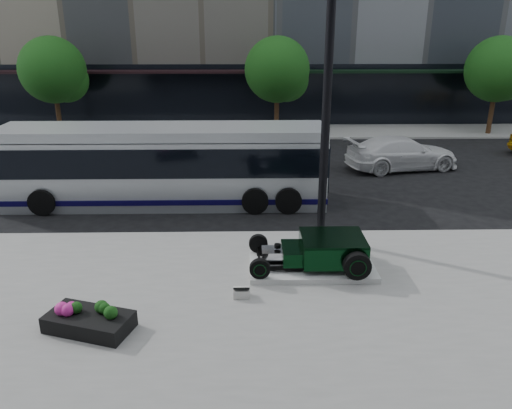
{
  "coord_description": "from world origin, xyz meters",
  "views": [
    {
      "loc": [
        -0.83,
        -16.92,
        6.52
      ],
      "look_at": [
        -0.54,
        -2.4,
        1.2
      ],
      "focal_mm": 35.0,
      "sensor_mm": 36.0,
      "label": 1
    }
  ],
  "objects_px": {
    "hot_rod": "(324,250)",
    "lamppost": "(326,115)",
    "transit_bus": "(164,165)",
    "white_sedan": "(402,153)",
    "flower_planter": "(89,320)"
  },
  "relations": [
    {
      "from": "hot_rod",
      "to": "white_sedan",
      "type": "distance_m",
      "value": 11.51
    },
    {
      "from": "hot_rod",
      "to": "transit_bus",
      "type": "relative_size",
      "value": 0.27
    },
    {
      "from": "hot_rod",
      "to": "white_sedan",
      "type": "bearing_deg",
      "value": 63.33
    },
    {
      "from": "flower_planter",
      "to": "transit_bus",
      "type": "xyz_separation_m",
      "value": [
        0.41,
        8.66,
        1.15
      ]
    },
    {
      "from": "white_sedan",
      "to": "lamppost",
      "type": "bearing_deg",
      "value": 137.07
    },
    {
      "from": "hot_rod",
      "to": "lamppost",
      "type": "bearing_deg",
      "value": 84.56
    },
    {
      "from": "transit_bus",
      "to": "white_sedan",
      "type": "bearing_deg",
      "value": 23.05
    },
    {
      "from": "hot_rod",
      "to": "lamppost",
      "type": "distance_m",
      "value": 3.89
    },
    {
      "from": "lamppost",
      "to": "transit_bus",
      "type": "xyz_separation_m",
      "value": [
        -5.39,
        3.85,
        -2.53
      ]
    },
    {
      "from": "lamppost",
      "to": "flower_planter",
      "type": "bearing_deg",
      "value": -140.32
    },
    {
      "from": "hot_rod",
      "to": "white_sedan",
      "type": "xyz_separation_m",
      "value": [
        5.17,
        10.29,
        0.07
      ]
    },
    {
      "from": "lamppost",
      "to": "white_sedan",
      "type": "bearing_deg",
      "value": 58.94
    },
    {
      "from": "hot_rod",
      "to": "transit_bus",
      "type": "bearing_deg",
      "value": 131.47
    },
    {
      "from": "flower_planter",
      "to": "transit_bus",
      "type": "distance_m",
      "value": 8.74
    },
    {
      "from": "flower_planter",
      "to": "white_sedan",
      "type": "xyz_separation_m",
      "value": [
        10.77,
        13.07,
        0.42
      ]
    }
  ]
}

